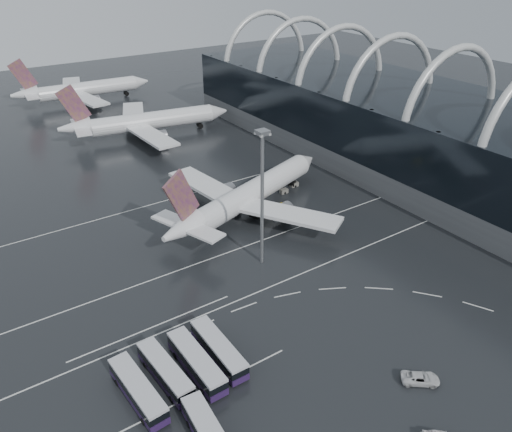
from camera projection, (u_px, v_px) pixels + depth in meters
ground at (273, 277)px, 92.49m from camera, size 420.00×420.00×0.00m
terminal at (418, 130)px, 131.93m from camera, size 42.00×160.00×34.90m
lane_marking_near at (280, 283)px, 91.04m from camera, size 120.00×0.25×0.01m
lane_marking_mid at (239, 249)px, 101.17m from camera, size 120.00×0.25×0.01m
lane_marking_far at (177, 197)px, 121.45m from camera, size 120.00×0.25×0.01m
bus_bay_line_south at (201, 391)px, 69.08m from camera, size 28.00×0.25×0.01m
bus_bay_line_north at (154, 327)px, 80.66m from camera, size 28.00×0.25×0.01m
airliner_main at (247, 196)px, 112.01m from camera, size 51.92×45.01×18.04m
airliner_gate_b at (145, 122)px, 157.44m from camera, size 53.75×47.75×18.69m
airliner_gate_c at (81, 90)px, 191.49m from camera, size 51.86×47.80×18.48m
bus_row_near_a at (138, 390)px, 67.10m from camera, size 3.61×12.82×3.12m
bus_row_near_b at (165, 371)px, 70.17m from camera, size 3.44×12.30×3.00m
bus_row_near_c at (196, 362)px, 71.49m from camera, size 3.18×13.00×3.20m
bus_row_near_d at (219, 349)px, 73.85m from camera, size 3.21×12.74×3.12m
van_curve_a at (420, 378)px, 70.18m from camera, size 5.73×5.25×1.49m
floodlight_mast at (262, 183)px, 88.89m from camera, size 2.05×2.05×26.75m
gse_cart_belly_a at (280, 207)px, 115.79m from camera, size 2.24×1.32×1.22m
gse_cart_belly_b at (284, 191)px, 123.27m from camera, size 2.01×1.19×1.09m
gse_cart_belly_d at (294, 184)px, 126.63m from camera, size 2.12×1.26×1.16m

